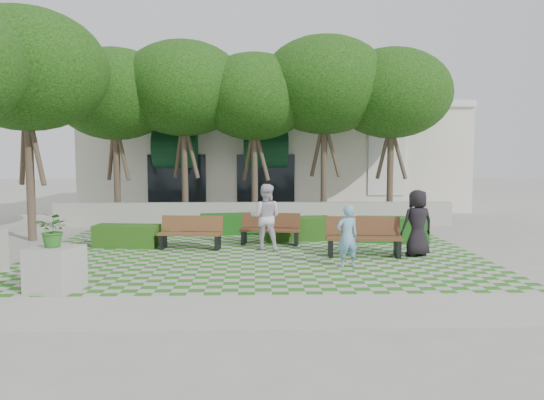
{
  "coord_description": "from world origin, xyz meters",
  "views": [
    {
      "loc": [
        0.0,
        -13.74,
        2.73
      ],
      "look_at": [
        0.5,
        1.5,
        1.4
      ],
      "focal_mm": 35.0,
      "sensor_mm": 36.0,
      "label": 1
    }
  ],
  "objects_px": {
    "person_dark": "(417,223)",
    "person_white": "(265,217)",
    "hedge_midleft": "(230,224)",
    "planter_front": "(55,259)",
    "person_blue": "(347,236)",
    "bench_mid": "(270,230)",
    "bench_east": "(364,237)",
    "hedge_west": "(127,236)",
    "hedge_midright": "(298,229)",
    "hedge_east": "(392,229)",
    "bench_west": "(191,233)"
  },
  "relations": [
    {
      "from": "person_blue",
      "to": "hedge_midleft",
      "type": "bearing_deg",
      "value": -75.07
    },
    {
      "from": "person_dark",
      "to": "person_white",
      "type": "relative_size",
      "value": 0.95
    },
    {
      "from": "bench_east",
      "to": "hedge_west",
      "type": "bearing_deg",
      "value": 170.51
    },
    {
      "from": "bench_mid",
      "to": "hedge_midleft",
      "type": "relative_size",
      "value": 0.94
    },
    {
      "from": "hedge_midleft",
      "to": "person_blue",
      "type": "bearing_deg",
      "value": -60.8
    },
    {
      "from": "hedge_west",
      "to": "person_white",
      "type": "distance_m",
      "value": 4.15
    },
    {
      "from": "bench_mid",
      "to": "hedge_midright",
      "type": "distance_m",
      "value": 1.2
    },
    {
      "from": "hedge_west",
      "to": "person_blue",
      "type": "height_order",
      "value": "person_blue"
    },
    {
      "from": "bench_mid",
      "to": "bench_west",
      "type": "xyz_separation_m",
      "value": [
        -2.31,
        -0.68,
        0.0
      ]
    },
    {
      "from": "hedge_midleft",
      "to": "person_dark",
      "type": "height_order",
      "value": "person_dark"
    },
    {
      "from": "bench_east",
      "to": "planter_front",
      "type": "relative_size",
      "value": 1.29
    },
    {
      "from": "person_white",
      "to": "bench_west",
      "type": "bearing_deg",
      "value": 5.22
    },
    {
      "from": "hedge_midright",
      "to": "hedge_midleft",
      "type": "relative_size",
      "value": 1.06
    },
    {
      "from": "bench_east",
      "to": "planter_front",
      "type": "bearing_deg",
      "value": -149.46
    },
    {
      "from": "bench_mid",
      "to": "hedge_east",
      "type": "xyz_separation_m",
      "value": [
        3.81,
        0.42,
        -0.07
      ]
    },
    {
      "from": "person_white",
      "to": "hedge_west",
      "type": "bearing_deg",
      "value": 2.38
    },
    {
      "from": "planter_front",
      "to": "hedge_midright",
      "type": "bearing_deg",
      "value": 48.82
    },
    {
      "from": "planter_front",
      "to": "person_blue",
      "type": "xyz_separation_m",
      "value": [
        6.19,
        1.98,
        0.12
      ]
    },
    {
      "from": "bench_west",
      "to": "hedge_west",
      "type": "xyz_separation_m",
      "value": [
        -1.92,
        0.38,
        -0.13
      ]
    },
    {
      "from": "bench_east",
      "to": "hedge_west",
      "type": "relative_size",
      "value": 1.09
    },
    {
      "from": "hedge_east",
      "to": "hedge_midleft",
      "type": "bearing_deg",
      "value": 161.49
    },
    {
      "from": "hedge_east",
      "to": "hedge_west",
      "type": "relative_size",
      "value": 1.16
    },
    {
      "from": "hedge_west",
      "to": "person_blue",
      "type": "xyz_separation_m",
      "value": [
        5.97,
        -3.05,
        0.43
      ]
    },
    {
      "from": "bench_mid",
      "to": "hedge_midleft",
      "type": "height_order",
      "value": "bench_mid"
    },
    {
      "from": "planter_front",
      "to": "person_blue",
      "type": "relative_size",
      "value": 1.04
    },
    {
      "from": "hedge_east",
      "to": "person_dark",
      "type": "bearing_deg",
      "value": -88.75
    },
    {
      "from": "hedge_midleft",
      "to": "planter_front",
      "type": "bearing_deg",
      "value": -112.72
    },
    {
      "from": "hedge_midright",
      "to": "bench_east",
      "type": "bearing_deg",
      "value": -60.54
    },
    {
      "from": "person_white",
      "to": "hedge_midright",
      "type": "bearing_deg",
      "value": -112.15
    },
    {
      "from": "hedge_east",
      "to": "planter_front",
      "type": "bearing_deg",
      "value": -145.16
    },
    {
      "from": "hedge_east",
      "to": "person_blue",
      "type": "bearing_deg",
      "value": -118.77
    },
    {
      "from": "bench_mid",
      "to": "bench_west",
      "type": "relative_size",
      "value": 1.0
    },
    {
      "from": "hedge_midleft",
      "to": "hedge_west",
      "type": "height_order",
      "value": "hedge_midleft"
    },
    {
      "from": "hedge_midleft",
      "to": "hedge_midright",
      "type": "bearing_deg",
      "value": -31.35
    },
    {
      "from": "bench_mid",
      "to": "hedge_east",
      "type": "height_order",
      "value": "bench_mid"
    },
    {
      "from": "person_dark",
      "to": "bench_mid",
      "type": "bearing_deg",
      "value": -39.06
    },
    {
      "from": "bench_west",
      "to": "person_white",
      "type": "height_order",
      "value": "person_white"
    },
    {
      "from": "hedge_east",
      "to": "hedge_midright",
      "type": "xyz_separation_m",
      "value": [
        -2.91,
        0.36,
        -0.01
      ]
    },
    {
      "from": "hedge_midright",
      "to": "hedge_midleft",
      "type": "bearing_deg",
      "value": 148.65
    },
    {
      "from": "bench_mid",
      "to": "person_dark",
      "type": "distance_m",
      "value": 4.36
    },
    {
      "from": "hedge_east",
      "to": "person_white",
      "type": "bearing_deg",
      "value": -161.89
    },
    {
      "from": "person_dark",
      "to": "person_white",
      "type": "distance_m",
      "value": 4.18
    },
    {
      "from": "bench_west",
      "to": "planter_front",
      "type": "distance_m",
      "value": 5.12
    },
    {
      "from": "planter_front",
      "to": "person_dark",
      "type": "xyz_separation_m",
      "value": [
        8.31,
        3.35,
        0.25
      ]
    },
    {
      "from": "hedge_west",
      "to": "bench_mid",
      "type": "bearing_deg",
      "value": 4.02
    },
    {
      "from": "hedge_east",
      "to": "hedge_midleft",
      "type": "xyz_separation_m",
      "value": [
        -5.13,
        1.72,
        -0.03
      ]
    },
    {
      "from": "bench_east",
      "to": "hedge_east",
      "type": "relative_size",
      "value": 0.94
    },
    {
      "from": "hedge_midleft",
      "to": "planter_front",
      "type": "xyz_separation_m",
      "value": [
        -3.13,
        -7.47,
        0.3
      ]
    },
    {
      "from": "hedge_midleft",
      "to": "hedge_west",
      "type": "relative_size",
      "value": 1.06
    },
    {
      "from": "bench_mid",
      "to": "hedge_midright",
      "type": "xyz_separation_m",
      "value": [
        0.9,
        0.79,
        -0.09
      ]
    }
  ]
}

